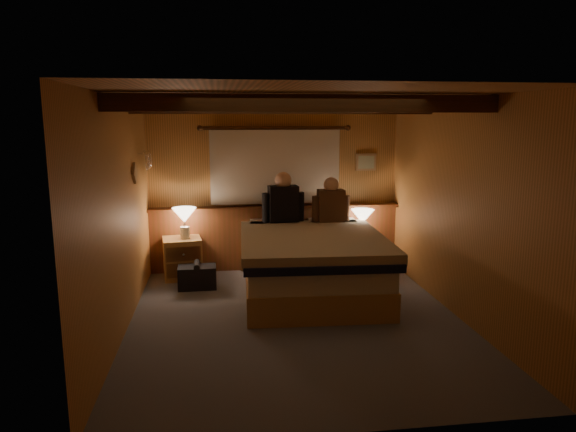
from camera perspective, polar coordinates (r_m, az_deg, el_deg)
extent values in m
plane|color=#4C515A|center=(5.75, 0.93, -11.48)|extent=(4.20, 4.20, 0.00)
plane|color=#D38B4F|center=(5.33, 1.01, 13.19)|extent=(4.20, 4.20, 0.00)
plane|color=#C28345|center=(7.47, -1.47, 3.23)|extent=(3.60, 0.00, 3.60)
plane|color=#C28345|center=(5.44, -18.13, -0.09)|extent=(0.00, 4.20, 4.20)
plane|color=#C28345|center=(5.95, 18.37, 0.78)|extent=(0.00, 4.20, 4.20)
plane|color=#C28345|center=(3.40, 6.34, -5.87)|extent=(3.60, 0.00, 3.60)
cube|color=brown|center=(7.54, -1.40, -2.49)|extent=(3.60, 0.12, 0.90)
cube|color=brown|center=(7.39, -1.36, 0.96)|extent=(3.60, 0.22, 0.04)
cylinder|color=#4C2913|center=(7.33, -1.44, 9.75)|extent=(2.10, 0.05, 0.05)
sphere|color=#4C2913|center=(7.29, -9.79, 9.60)|extent=(0.08, 0.08, 0.08)
sphere|color=#4C2913|center=(7.52, 6.66, 9.71)|extent=(0.08, 0.08, 0.08)
cube|color=beige|center=(7.37, -1.42, 5.47)|extent=(1.85, 0.08, 1.05)
cube|color=#4C2913|center=(4.73, 2.13, 12.41)|extent=(3.60, 0.15, 0.16)
cube|color=#4C2913|center=(6.22, -0.28, 12.00)|extent=(3.60, 0.15, 0.16)
cylinder|color=white|center=(6.94, -15.57, 6.84)|extent=(0.03, 0.55, 0.03)
torus|color=white|center=(6.79, -15.43, 5.76)|extent=(0.01, 0.21, 0.21)
torus|color=white|center=(7.02, -15.19, 5.92)|extent=(0.01, 0.21, 0.21)
cube|color=tan|center=(7.68, 8.65, 5.94)|extent=(0.30, 0.03, 0.25)
cube|color=beige|center=(7.66, 8.69, 5.93)|extent=(0.24, 0.01, 0.19)
cube|color=#AF7D4A|center=(6.56, 2.57, -7.11)|extent=(1.74, 2.27, 0.33)
cube|color=silver|center=(6.48, 2.59, -4.61)|extent=(1.70, 2.22, 0.26)
cube|color=black|center=(6.17, 2.94, -3.81)|extent=(1.78, 1.83, 0.09)
cube|color=tan|center=(6.29, 2.77, -2.81)|extent=(1.83, 2.05, 0.13)
cube|color=silver|center=(7.21, -1.59, -1.23)|extent=(0.67, 0.40, 0.18)
cube|color=silver|center=(7.31, 4.95, -1.10)|extent=(0.67, 0.40, 0.18)
cube|color=#AF7D4A|center=(7.28, -11.64, -4.57)|extent=(0.57, 0.52, 0.56)
cube|color=brown|center=(7.04, -11.54, -4.15)|extent=(0.46, 0.08, 0.20)
cube|color=brown|center=(7.10, -11.48, -5.90)|extent=(0.46, 0.08, 0.20)
cylinder|color=white|center=(7.04, -11.54, -4.15)|extent=(0.03, 0.03, 0.03)
cylinder|color=white|center=(7.10, -11.48, -5.90)|extent=(0.03, 0.03, 0.03)
cube|color=#AF7D4A|center=(7.53, 8.50, -4.26)|extent=(0.51, 0.48, 0.49)
cube|color=brown|center=(7.32, 8.63, -3.91)|extent=(0.39, 0.10, 0.17)
cube|color=brown|center=(7.37, 8.59, -5.37)|extent=(0.39, 0.10, 0.17)
cylinder|color=white|center=(7.32, 8.63, -3.91)|extent=(0.04, 0.04, 0.03)
cylinder|color=white|center=(7.37, 8.59, -5.37)|extent=(0.04, 0.04, 0.03)
cylinder|color=silver|center=(7.17, -11.38, -1.82)|extent=(0.13, 0.13, 0.16)
cylinder|color=white|center=(7.15, -11.41, -0.97)|extent=(0.02, 0.02, 0.09)
cone|color=#FFEAC6|center=(7.12, -11.45, 0.10)|extent=(0.33, 0.33, 0.20)
cylinder|color=silver|center=(7.42, 8.23, -1.89)|extent=(0.13, 0.13, 0.16)
cylinder|color=white|center=(7.40, 8.26, -1.07)|extent=(0.02, 0.02, 0.09)
cone|color=#FFEAC6|center=(7.38, 8.28, -0.05)|extent=(0.32, 0.32, 0.20)
cube|color=black|center=(7.13, -0.53, 1.25)|extent=(0.42, 0.26, 0.53)
cylinder|color=black|center=(7.09, -2.39, 0.85)|extent=(0.13, 0.13, 0.43)
cylinder|color=black|center=(7.18, 1.30, 0.98)|extent=(0.13, 0.13, 0.43)
sphere|color=#DDA484|center=(7.08, -0.54, 3.97)|extent=(0.23, 0.23, 0.23)
cube|color=#462C1C|center=(7.16, 4.78, 1.05)|extent=(0.37, 0.22, 0.48)
cylinder|color=#462C1C|center=(7.12, 3.14, 0.70)|extent=(0.11, 0.11, 0.38)
cylinder|color=#462C1C|center=(7.22, 6.40, 0.79)|extent=(0.11, 0.11, 0.38)
sphere|color=#DDA484|center=(7.12, 4.82, 3.47)|extent=(0.21, 0.21, 0.21)
cube|color=black|center=(6.83, -10.04, -6.70)|extent=(0.49, 0.30, 0.29)
cylinder|color=black|center=(6.78, -10.09, -5.36)|extent=(0.08, 0.29, 0.08)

